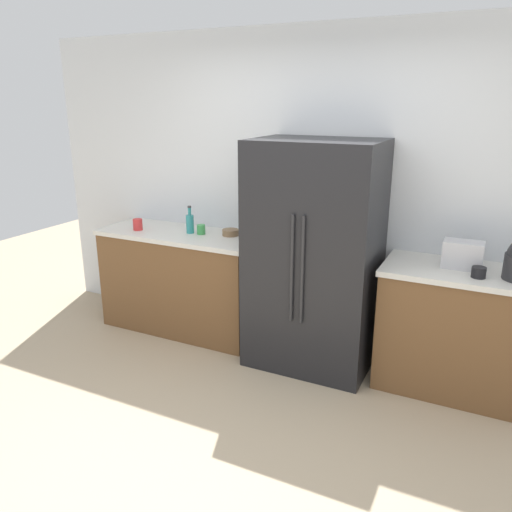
% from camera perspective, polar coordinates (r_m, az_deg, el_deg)
% --- Properties ---
extents(ground_plane, '(10.84, 10.84, 0.00)m').
position_cam_1_polar(ground_plane, '(3.31, -4.05, -21.15)').
color(ground_plane, tan).
extents(kitchen_back_panel, '(5.42, 0.10, 2.62)m').
position_cam_1_polar(kitchen_back_panel, '(4.24, 7.40, 7.02)').
color(kitchen_back_panel, silver).
rests_on(kitchen_back_panel, ground_plane).
extents(counter_left, '(1.50, 0.60, 0.93)m').
position_cam_1_polar(counter_left, '(4.68, -8.27, -2.79)').
color(counter_left, brown).
rests_on(counter_left, ground_plane).
extents(counter_right, '(1.17, 0.60, 0.93)m').
position_cam_1_polar(counter_right, '(3.95, 22.29, -7.87)').
color(counter_right, brown).
rests_on(counter_right, ground_plane).
extents(refrigerator, '(0.96, 0.71, 1.78)m').
position_cam_1_polar(refrigerator, '(3.93, 6.58, -0.06)').
color(refrigerator, black).
rests_on(refrigerator, ground_plane).
extents(toaster, '(0.27, 0.16, 0.19)m').
position_cam_1_polar(toaster, '(3.80, 22.35, 0.13)').
color(toaster, silver).
rests_on(toaster, counter_right).
extents(bottle_a, '(0.07, 0.07, 0.24)m').
position_cam_1_polar(bottle_a, '(4.48, -7.48, 3.73)').
color(bottle_a, teal).
rests_on(bottle_a, counter_left).
extents(cup_a, '(0.08, 0.08, 0.10)m').
position_cam_1_polar(cup_a, '(4.68, -13.23, 3.49)').
color(cup_a, red).
rests_on(cup_a, counter_left).
extents(cup_b, '(0.09, 0.09, 0.07)m').
position_cam_1_polar(cup_b, '(3.65, 23.88, -1.70)').
color(cup_b, black).
rests_on(cup_b, counter_right).
extents(cup_c, '(0.07, 0.07, 0.08)m').
position_cam_1_polar(cup_c, '(4.45, -6.23, 3.01)').
color(cup_c, green).
rests_on(cup_c, counter_left).
extents(bowl_a, '(0.14, 0.14, 0.05)m').
position_cam_1_polar(bowl_a, '(4.39, -2.90, 2.68)').
color(bowl_a, brown).
rests_on(bowl_a, counter_left).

